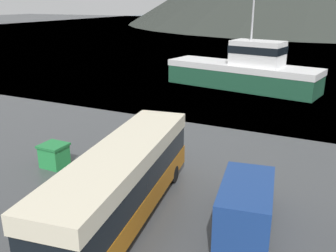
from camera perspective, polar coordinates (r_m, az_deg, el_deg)
water_surface at (r=146.15m, az=23.56°, el=13.59°), size 240.00×240.00×0.00m
tour_bus at (r=16.09m, az=-6.88°, el=-8.15°), size 4.15×11.50×3.27m
delivery_van at (r=15.75m, az=11.89°, el=-11.46°), size 2.85×5.86×2.39m
fishing_boat at (r=41.17m, az=11.54°, el=8.34°), size 16.93×6.99×10.90m
storage_bin at (r=22.30m, az=-16.96°, el=-4.28°), size 1.43×1.34×1.34m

